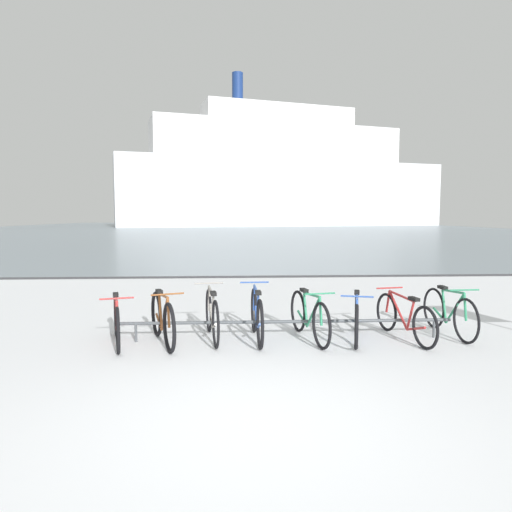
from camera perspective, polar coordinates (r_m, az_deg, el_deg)
The scene contains 11 objects.
ground at distance 57.98m, azimuth -2.79°, elevation 3.15°, with size 80.00×132.00×0.08m.
bike_rack at distance 7.07m, azimuth 3.95°, elevation -8.23°, with size 5.10×0.06×0.31m.
bicycle_0 at distance 7.11m, azimuth -16.96°, elevation -7.74°, with size 0.58×1.60×0.77m.
bicycle_1 at distance 6.95m, azimuth -11.58°, elevation -7.72°, with size 0.66×1.59×0.82m.
bicycle_2 at distance 7.09m, azimuth -5.52°, elevation -7.36°, with size 0.46×1.65×0.82m.
bicycle_3 at distance 7.03m, azimuth 0.10°, elevation -7.41°, with size 0.46×1.69×0.84m.
bicycle_4 at distance 7.08m, azimuth 6.62°, elevation -7.49°, with size 0.49×1.68×0.80m.
bicycle_5 at distance 7.23m, azimuth 12.40°, elevation -7.46°, with size 0.60×1.68×0.76m.
bicycle_6 at distance 7.42m, azimuth 17.98°, elevation -7.31°, with size 0.48×1.69×0.74m.
bicycle_7 at distance 7.91m, azimuth 22.90°, elevation -6.51°, with size 0.46×1.64×0.80m.
ferry_ship at distance 83.68m, azimuth 3.36°, elevation 9.79°, with size 59.90×25.35×26.26m.
Camera 1 is at (-0.19, -4.05, 1.90)m, focal length 32.11 mm.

